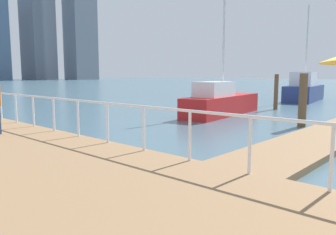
# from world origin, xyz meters

# --- Properties ---
(ground_plane) EXTENTS (300.00, 300.00, 0.00)m
(ground_plane) POSITION_xyz_m (0.00, 20.00, 0.00)
(ground_plane) COLOR #476675
(floating_dock) EXTENTS (15.14, 2.00, 0.18)m
(floating_dock) POSITION_xyz_m (4.07, 7.99, 0.09)
(floating_dock) COLOR #93704C
(floating_dock) RESTS_ON ground_plane
(boardwalk_railing) EXTENTS (0.06, 30.51, 1.08)m
(boardwalk_railing) POSITION_xyz_m (-3.15, 10.10, 1.22)
(boardwalk_railing) COLOR white
(boardwalk_railing) RESTS_ON boardwalk
(dock_piling_0) EXTENTS (0.33, 0.33, 2.24)m
(dock_piling_0) POSITION_xyz_m (5.58, 9.63, 1.12)
(dock_piling_0) COLOR brown
(dock_piling_0) RESTS_ON ground_plane
(dock_piling_2) EXTENTS (0.25, 0.25, 2.21)m
(dock_piling_2) POSITION_xyz_m (11.49, 13.47, 1.10)
(dock_piling_2) COLOR brown
(dock_piling_2) RESTS_ON ground_plane
(moored_boat_2) EXTENTS (6.74, 2.42, 6.26)m
(moored_boat_2) POSITION_xyz_m (6.73, 14.41, 0.71)
(moored_boat_2) COLOR red
(moored_boat_2) RESTS_ON ground_plane
(moored_boat_4) EXTENTS (6.95, 3.03, 7.76)m
(moored_boat_4) POSITION_xyz_m (19.45, 14.64, 0.91)
(moored_boat_4) COLOR navy
(moored_boat_4) RESTS_ON ground_plane
(skyline_tower_6) EXTENTS (11.17, 11.35, 39.23)m
(skyline_tower_6) POSITION_xyz_m (58.45, 136.63, 19.62)
(skyline_tower_6) COLOR slate
(skyline_tower_6) RESTS_ON ground_plane
(skyline_tower_7) EXTENTS (11.11, 9.34, 62.07)m
(skyline_tower_7) POSITION_xyz_m (71.60, 126.15, 31.04)
(skyline_tower_7) COLOR slate
(skyline_tower_7) RESTS_ON ground_plane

